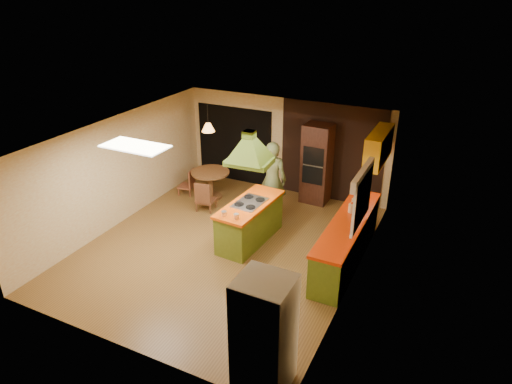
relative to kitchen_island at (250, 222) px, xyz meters
The scene contains 21 objects.
ground 0.74m from the kitchen_island, 128.20° to the right, with size 6.50×6.50×0.00m, color brown.
room_walls 0.98m from the kitchen_island, 128.20° to the right, with size 5.50×6.50×6.50m.
ceiling_plane 2.12m from the kitchen_island, 128.20° to the right, with size 6.50×6.50×0.00m, color silver.
brick_panel 3.02m from the kitchen_island, 72.19° to the left, with size 2.64×0.03×2.50m, color #381E14.
nook_opening 3.39m from the kitchen_island, 123.81° to the left, with size 2.20×0.03×2.10m, color black.
right_counter 2.10m from the kitchen_island, ahead, with size 0.62×3.05×0.92m.
upper_cabinets 3.18m from the kitchen_island, 38.27° to the left, with size 0.34×1.40×0.70m, color yellow.
window_right 2.68m from the kitchen_island, ahead, with size 0.12×1.35×1.06m.
fluor_panel 2.99m from the kitchen_island, 131.38° to the right, with size 1.20×0.60×0.03m, color white.
kitchen_island is the anchor object (origin of this frame).
range_hood 1.79m from the kitchen_island, 63.43° to the left, with size 0.93×0.69×0.78m.
man 1.35m from the kitchen_island, 92.26° to the left, with size 0.68×0.45×1.88m, color #4E552D.
refrigerator 3.90m from the kitchen_island, 60.48° to the right, with size 0.73×0.69×1.77m, color white.
wall_oven 2.63m from the kitchen_island, 75.99° to the left, with size 0.69×0.62×2.03m.
dining_table 2.39m from the kitchen_island, 141.59° to the left, with size 0.98×0.98×0.73m.
chair_left 2.93m from the kitchen_island, 151.69° to the left, with size 0.38×0.38×0.70m, color brown, non-canonical shape.
chair_near 1.83m from the kitchen_island, 152.75° to the left, with size 0.43×0.43×0.78m, color brown, non-canonical shape.
pendant_lamp 2.79m from the kitchen_island, 141.59° to the left, with size 0.32×0.32×0.21m, color #FF9E3F.
canister_large 2.25m from the kitchen_island, 20.26° to the left, with size 0.13×0.13×0.20m, color beige.
canister_medium 2.18m from the kitchen_island, 14.38° to the left, with size 0.13×0.13×0.19m, color #F0E7C1.
canister_small 2.22m from the kitchen_island, 19.02° to the left, with size 0.11×0.11×0.15m, color #FCF4CB.
Camera 1 is at (4.23, -7.21, 5.24)m, focal length 32.00 mm.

